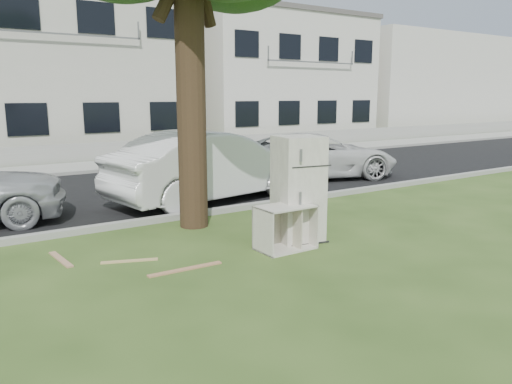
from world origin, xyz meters
TOP-DOWN VIEW (x-y plane):
  - ground at (0.00, 0.00)m, footprint 120.00×120.00m
  - road at (0.00, 6.00)m, footprint 120.00×7.00m
  - kerb_near at (0.00, 2.45)m, footprint 120.00×0.18m
  - kerb_far at (0.00, 9.55)m, footprint 120.00×0.18m
  - sidewalk at (0.00, 11.00)m, footprint 120.00×2.80m
  - low_wall at (0.00, 12.60)m, footprint 120.00×0.15m
  - townhouse_center at (0.00, 17.50)m, footprint 11.22×8.16m
  - townhouse_right at (12.00, 17.50)m, footprint 10.20×8.16m
  - filler_right at (26.00, 18.00)m, footprint 16.00×9.00m
  - fridge at (0.68, -0.06)m, footprint 0.86×0.81m
  - cabinet at (0.20, -0.34)m, footprint 0.94×0.59m
  - plank_a at (-1.61, -0.35)m, footprint 1.15×0.12m
  - plank_b at (-2.17, 0.45)m, footprint 0.82×0.38m
  - plank_c at (-3.03, 1.10)m, footprint 0.18×0.89m
  - car_center at (1.05, 3.73)m, footprint 5.31×2.59m
  - car_right at (5.28, 4.88)m, footprint 5.36×3.62m

SIDE VIEW (x-z plane):
  - ground at x=0.00m, z-range 0.00..0.00m
  - kerb_near at x=0.00m, z-range -0.06..0.06m
  - kerb_far at x=0.00m, z-range -0.06..0.06m
  - road at x=0.00m, z-range 0.00..0.01m
  - sidewalk at x=0.00m, z-range 0.00..0.01m
  - plank_b at x=-2.17m, z-range 0.00..0.02m
  - plank_a at x=-1.61m, z-range 0.00..0.02m
  - plank_c at x=-3.03m, z-range 0.00..0.02m
  - low_wall at x=0.00m, z-range 0.00..0.70m
  - cabinet at x=0.20m, z-range 0.00..0.73m
  - car_right at x=5.28m, z-range 0.00..1.36m
  - car_center at x=1.05m, z-range 0.00..1.67m
  - fridge at x=0.68m, z-range 0.00..1.82m
  - filler_right at x=26.00m, z-range 0.00..6.40m
  - townhouse_right at x=12.00m, z-range 0.00..6.84m
  - townhouse_center at x=0.00m, z-range 0.00..7.44m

